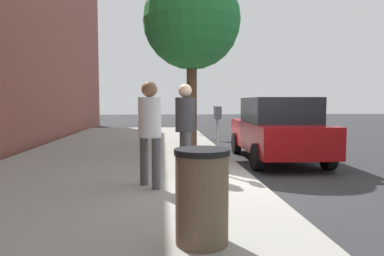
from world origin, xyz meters
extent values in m
plane|color=#2B2B2D|center=(0.00, 0.00, 0.00)|extent=(80.00, 80.00, 0.00)
cube|color=gray|center=(0.00, 3.00, 0.07)|extent=(28.00, 6.00, 0.15)
cylinder|color=gray|center=(0.44, 0.70, 0.72)|extent=(0.07, 0.07, 1.15)
cube|color=#383D42|center=(0.34, 0.70, 1.43)|extent=(0.16, 0.11, 0.26)
cube|color=#383D42|center=(0.54, 0.70, 1.43)|extent=(0.16, 0.11, 0.26)
cube|color=#268C33|center=(0.34, 0.64, 1.45)|extent=(0.10, 0.01, 0.10)
cube|color=#268C33|center=(0.54, 0.64, 1.45)|extent=(0.10, 0.01, 0.10)
cylinder|color=#47474C|center=(0.66, 1.40, 0.59)|extent=(0.15, 0.15, 0.89)
cylinder|color=#47474C|center=(0.25, 1.34, 0.59)|extent=(0.15, 0.15, 0.89)
cylinder|color=#333338|center=(0.45, 1.37, 1.39)|extent=(0.41, 0.41, 0.70)
sphere|color=beige|center=(0.45, 1.37, 1.88)|extent=(0.28, 0.28, 0.28)
cylinder|color=#47474C|center=(-0.44, 2.17, 0.59)|extent=(0.15, 0.15, 0.88)
cylinder|color=#47474C|center=(-0.77, 1.94, 0.59)|extent=(0.15, 0.15, 0.88)
cylinder|color=silver|center=(-0.60, 2.05, 1.38)|extent=(0.40, 0.40, 0.70)
sphere|color=brown|center=(-0.60, 2.05, 1.87)|extent=(0.28, 0.28, 0.28)
cube|color=maroon|center=(2.83, -1.35, 0.71)|extent=(4.46, 1.98, 0.76)
cube|color=black|center=(2.63, -1.34, 1.43)|extent=(2.25, 1.76, 0.68)
cylinder|color=black|center=(4.29, -0.52, 0.33)|extent=(0.67, 0.24, 0.66)
cylinder|color=black|center=(4.23, -2.27, 0.33)|extent=(0.67, 0.24, 0.66)
cylinder|color=black|center=(1.43, -0.43, 0.33)|extent=(0.67, 0.24, 0.66)
cylinder|color=black|center=(1.37, -2.18, 0.33)|extent=(0.67, 0.24, 0.66)
cylinder|color=brown|center=(4.19, 0.92, 1.70)|extent=(0.32, 0.32, 3.10)
sphere|color=#26823B|center=(4.19, 0.92, 4.15)|extent=(2.99, 2.99, 2.99)
cylinder|color=black|center=(9.79, 0.60, 1.95)|extent=(0.12, 0.12, 3.60)
cube|color=black|center=(9.79, 0.40, 3.30)|extent=(0.24, 0.20, 0.76)
sphere|color=red|center=(9.79, 0.29, 3.54)|extent=(0.14, 0.14, 0.14)
sphere|color=orange|center=(9.79, 0.29, 3.30)|extent=(0.14, 0.14, 0.14)
sphere|color=green|center=(9.79, 0.29, 3.06)|extent=(0.14, 0.14, 0.14)
cylinder|color=brown|center=(-3.14, 1.42, 0.62)|extent=(0.56, 0.56, 0.95)
cylinder|color=black|center=(-3.14, 1.42, 1.13)|extent=(0.59, 0.59, 0.06)
camera|label=1|loc=(-6.75, 1.82, 1.65)|focal=32.83mm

